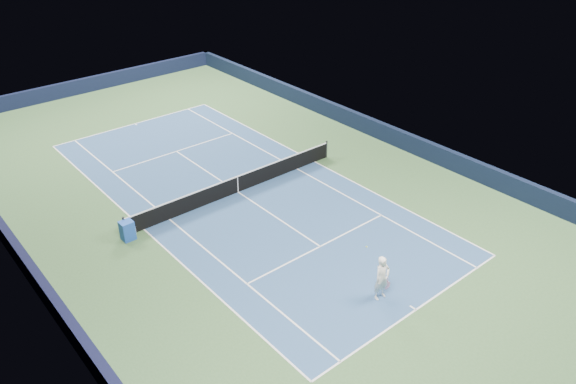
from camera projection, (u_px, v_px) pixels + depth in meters
ground at (238, 192)px, 29.69m from camera, size 40.00×40.00×0.00m
wall_far at (86, 85)px, 42.55m from camera, size 22.00×0.35×1.10m
wall_right at (377, 129)px, 35.42m from camera, size 0.35×40.00×1.10m
wall_left at (26, 265)px, 23.41m from camera, size 0.35×40.00×1.10m
court_surface at (238, 192)px, 29.69m from camera, size 10.97×23.77×0.01m
baseline_far at (135, 124)px, 37.56m from camera, size 10.97×0.08×0.00m
baseline_near at (416, 310)px, 21.81m from camera, size 10.97×0.08×0.00m
sideline_doubles_right at (315, 162)px, 32.73m from camera, size 0.08×23.77×0.00m
sideline_doubles_left at (144, 229)px, 26.64m from camera, size 0.08×23.77×0.00m
sideline_singles_right at (297, 169)px, 31.97m from camera, size 0.08×23.77×0.00m
sideline_singles_left at (169, 219)px, 27.40m from camera, size 0.08×23.77×0.00m
service_line_far at (176, 151)px, 33.92m from camera, size 8.23×0.08×0.00m
service_line_near at (320, 246)px, 25.44m from camera, size 8.23×0.08×0.00m
center_service_line at (238, 192)px, 29.68m from camera, size 0.08×12.80×0.00m
center_mark_far at (136, 124)px, 37.46m from camera, size 0.08×0.30×0.00m
center_mark_near at (413, 308)px, 21.91m from camera, size 0.08×0.30×0.00m
tennis_net at (238, 184)px, 29.43m from camera, size 12.90×0.10×1.07m
sponsor_cube at (127, 230)px, 25.73m from camera, size 0.62×0.54×0.96m
tennis_player at (382, 278)px, 21.98m from camera, size 0.86×1.29×1.95m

